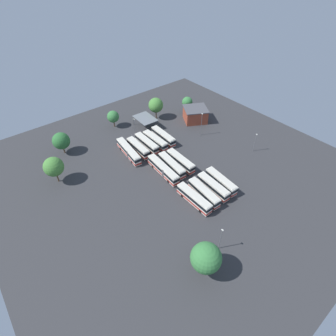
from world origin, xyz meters
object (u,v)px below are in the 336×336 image
object	(u,v)px
bus_row0_slot2	(204,193)
tree_east_edge	(113,117)
tree_south_edge	(156,105)
tree_west_edge	(61,141)
bus_row2_slot0	(163,136)
lamp_post_near_entrance	(221,238)
lamp_post_by_building	(201,124)
bus_row1_slot3	(163,170)
bus_row2_slot4	(129,151)
bus_row0_slot3	(194,198)
bus_row2_slot1	(155,141)
tree_northwest	(206,258)
tree_north_edge	(187,102)
lamp_post_mid_lot	(135,127)
bus_row2_slot2	(147,143)
bus_row0_slot0	(221,182)
maintenance_shelter	(145,118)
bus_row2_slot3	(138,148)
lamp_post_far_corner	(255,142)
tree_northeast	(54,167)
depot_building	(195,114)
bus_row0_slot1	(213,187)
bus_row1_slot2	(172,165)

from	to	relation	value
bus_row0_slot2	tree_east_edge	world-z (taller)	tree_east_edge
tree_south_edge	tree_west_edge	bearing A→B (deg)	87.94
bus_row2_slot0	lamp_post_near_entrance	xyz separation A→B (m)	(-45.84, 18.54, 2.38)
lamp_post_by_building	tree_east_edge	distance (m)	35.77
bus_row1_slot3	bus_row2_slot4	bearing A→B (deg)	12.45
bus_row0_slot3	bus_row2_slot4	world-z (taller)	same
bus_row0_slot2	bus_row2_slot1	bearing A→B (deg)	-9.29
tree_northwest	tree_north_edge	world-z (taller)	tree_northwest
lamp_post_mid_lot	tree_west_edge	size ratio (longest dim) A/B	0.90
bus_row2_slot2	lamp_post_near_entrance	bearing A→B (deg)	166.62
bus_row0_slot0	bus_row1_slot3	bearing A→B (deg)	33.44
tree_north_edge	maintenance_shelter	bearing A→B (deg)	85.65
bus_row2_slot2	lamp_post_by_building	xyz separation A→B (m)	(-6.59, -21.40, 3.31)
bus_row2_slot0	tree_northwest	size ratio (longest dim) A/B	1.32
bus_row2_slot3	tree_east_edge	xyz separation A→B (m)	(20.80, -2.13, 2.74)
bus_row0_slot3	bus_row0_slot2	bearing A→B (deg)	-94.07
bus_row0_slot0	tree_south_edge	size ratio (longest dim) A/B	1.30
lamp_post_by_building	lamp_post_mid_lot	distance (m)	25.84
bus_row2_slot2	lamp_post_far_corner	size ratio (longest dim) A/B	1.67
bus_row2_slot3	tree_northeast	world-z (taller)	tree_northeast
bus_row2_slot2	bus_row2_slot4	xyz separation A→B (m)	(0.17, 7.83, 0.00)
depot_building	lamp_post_by_building	xyz separation A→B (m)	(-9.55, 6.07, 2.31)
lamp_post_mid_lot	bus_row2_slot0	bearing A→B (deg)	-146.58
bus_row0_slot3	bus_row2_slot0	bearing A→B (deg)	-22.72
bus_row0_slot1	tree_east_edge	xyz separation A→B (m)	(51.74, 4.38, 2.74)
lamp_post_near_entrance	tree_south_edge	distance (m)	66.68
bus_row2_slot2	bus_row0_slot0	bearing A→B (deg)	-169.01
bus_row0_slot3	tree_north_edge	xyz separation A→B (m)	(41.36, -34.79, 3.15)
bus_row0_slot0	bus_row2_slot2	xyz separation A→B (m)	(31.18, 6.05, 0.00)
bus_row1_slot2	tree_north_edge	bearing A→B (deg)	-49.64
bus_row2_slot1	tree_west_edge	distance (m)	33.47
depot_building	bus_row2_slot0	bearing A→B (deg)	99.10
bus_row2_slot3	bus_row1_slot2	bearing A→B (deg)	-168.04
bus_row2_slot3	bus_row2_slot0	bearing A→B (deg)	-89.83
depot_building	tree_west_edge	distance (m)	54.39
bus_row2_slot4	tree_east_edge	size ratio (longest dim) A/B	2.11
bus_row0_slot0	lamp_post_far_corner	distance (m)	23.46
bus_row0_slot3	lamp_post_near_entrance	size ratio (longest dim) A/B	1.62
lamp_post_mid_lot	lamp_post_far_corner	bearing A→B (deg)	-142.24
bus_row2_slot3	tree_north_edge	size ratio (longest dim) A/B	1.60
maintenance_shelter	tree_west_edge	size ratio (longest dim) A/B	1.18
bus_row0_slot1	bus_row2_slot3	xyz separation A→B (m)	(30.95, 6.51, -0.00)
tree_northeast	tree_north_edge	bearing A→B (deg)	-83.40
lamp_post_far_corner	lamp_post_by_building	bearing A→B (deg)	20.80
bus_row2_slot3	tree_north_edge	bearing A→B (deg)	-72.46
tree_south_edge	tree_east_edge	xyz separation A→B (m)	(5.52, 17.63, -1.54)
lamp_post_mid_lot	tree_northwest	xyz separation A→B (m)	(-57.52, 19.39, 1.81)
depot_building	lamp_post_near_entrance	world-z (taller)	lamp_post_near_entrance
bus_row1_slot3	lamp_post_far_corner	world-z (taller)	lamp_post_far_corner
lamp_post_mid_lot	bus_row0_slot0	bearing A→B (deg)	-173.17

